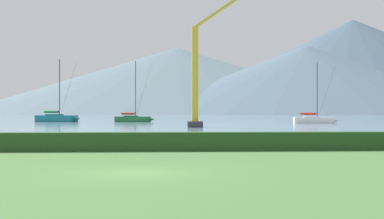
% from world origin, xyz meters
% --- Properties ---
extents(ground_plane, '(1000.00, 1000.00, 0.00)m').
position_xyz_m(ground_plane, '(0.00, 0.00, 0.00)').
color(ground_plane, '#477038').
extents(harbor_water, '(320.00, 246.00, 0.00)m').
position_xyz_m(harbor_water, '(0.00, 137.00, 0.00)').
color(harbor_water, slate).
rests_on(harbor_water, ground_plane).
extents(hedge_line, '(80.00, 1.20, 1.06)m').
position_xyz_m(hedge_line, '(0.00, 11.00, 0.53)').
color(hedge_line, '#284C23').
rests_on(hedge_line, ground_plane).
extents(sailboat_slip_0, '(7.97, 3.12, 10.53)m').
position_xyz_m(sailboat_slip_0, '(27.36, 73.15, 0.66)').
color(sailboat_slip_0, white).
rests_on(sailboat_slip_0, harbor_water).
extents(sailboat_slip_2, '(9.34, 5.51, 12.16)m').
position_xyz_m(sailboat_slip_2, '(-19.27, 87.77, 0.78)').
color(sailboat_slip_2, '#19707A').
rests_on(sailboat_slip_2, harbor_water).
extents(sailboat_slip_6, '(7.80, 3.76, 11.74)m').
position_xyz_m(sailboat_slip_6, '(-4.40, 85.63, 0.66)').
color(sailboat_slip_6, '#236B38').
rests_on(sailboat_slip_6, harbor_water).
extents(dock_crane, '(9.11, 2.00, 19.01)m').
position_xyz_m(dock_crane, '(5.86, 52.87, 6.30)').
color(dock_crane, '#333338').
rests_on(dock_crane, ground_plane).
extents(distant_hill_west_ridge, '(278.77, 278.77, 66.83)m').
position_xyz_m(distant_hill_west_ridge, '(137.69, 365.27, 33.41)').
color(distant_hill_west_ridge, '#425666').
rests_on(distant_hill_west_ridge, ground_plane).
extents(distant_hill_central_peak, '(304.01, 304.01, 48.14)m').
position_xyz_m(distant_hill_central_peak, '(12.88, 385.77, 24.07)').
color(distant_hill_central_peak, slate).
rests_on(distant_hill_central_peak, ground_plane).
extents(distant_hill_east_ridge, '(221.75, 221.75, 41.96)m').
position_xyz_m(distant_hill_east_ridge, '(90.61, 314.18, 20.98)').
color(distant_hill_east_ridge, '#4C6070').
rests_on(distant_hill_east_ridge, ground_plane).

